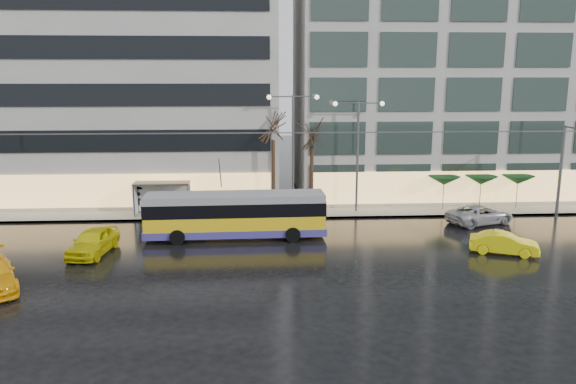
{
  "coord_description": "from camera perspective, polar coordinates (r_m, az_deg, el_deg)",
  "views": [
    {
      "loc": [
        -0.87,
        -31.76,
        10.54
      ],
      "look_at": [
        1.28,
        5.0,
        2.93
      ],
      "focal_mm": 35.0,
      "sensor_mm": 36.0,
      "label": 1
    }
  ],
  "objects": [
    {
      "name": "tree_b",
      "position": [
        43.38,
        2.46,
        6.19
      ],
      "size": [
        3.2,
        3.2,
        7.7
      ],
      "color": "black",
      "rests_on": "sidewalk"
    },
    {
      "name": "pedestrian_a",
      "position": [
        44.24,
        -12.73,
        -0.25
      ],
      "size": [
        1.14,
        1.16,
        2.19
      ],
      "color": "black",
      "rests_on": "sidewalk"
    },
    {
      "name": "kerb",
      "position": [
        42.23,
        0.65,
        -2.67
      ],
      "size": [
        80.0,
        0.1,
        0.15
      ],
      "primitive_type": "cube",
      "color": "slate",
      "rests_on": "ground"
    },
    {
      "name": "building_right",
      "position": [
        54.56,
        18.52,
        13.31
      ],
      "size": [
        32.0,
        14.0,
        25.0
      ],
      "primitive_type": "cube",
      "color": "#A09F99",
      "rests_on": "sidewalk"
    },
    {
      "name": "taxi_a",
      "position": [
        35.83,
        -19.2,
        -4.75
      ],
      "size": [
        2.51,
        4.94,
        1.61
      ],
      "primitive_type": "imported",
      "rotation": [
        0.0,
        0.0,
        -0.13
      ],
      "color": "#D5CB0B",
      "rests_on": "ground"
    },
    {
      "name": "tree_a",
      "position": [
        42.92,
        -1.52,
        7.06
      ],
      "size": [
        3.2,
        3.2,
        8.4
      ],
      "color": "black",
      "rests_on": "sidewalk"
    },
    {
      "name": "ground",
      "position": [
        33.48,
        -1.7,
        -6.67
      ],
      "size": [
        140.0,
        140.0,
        0.0
      ],
      "primitive_type": "plane",
      "color": "black",
      "rests_on": "ground"
    },
    {
      "name": "parasol_c",
      "position": [
        48.27,
        22.33,
        1.15
      ],
      "size": [
        2.5,
        2.5,
        2.65
      ],
      "color": "#595B60",
      "rests_on": "sidewalk"
    },
    {
      "name": "pedestrian_b",
      "position": [
        43.43,
        -9.14,
        -1.12
      ],
      "size": [
        1.08,
        1.06,
        1.75
      ],
      "color": "black",
      "rests_on": "sidewalk"
    },
    {
      "name": "street_lamp_far",
      "position": [
        43.55,
        7.11,
        5.23
      ],
      "size": [
        3.96,
        0.36,
        8.53
      ],
      "color": "#595B60",
      "rests_on": "sidewalk"
    },
    {
      "name": "sidewalk",
      "position": [
        47.03,
        0.23,
        -1.18
      ],
      "size": [
        80.0,
        10.0,
        0.15
      ],
      "primitive_type": "cube",
      "color": "gray",
      "rests_on": "ground"
    },
    {
      "name": "parasol_a",
      "position": [
        45.99,
        15.57,
        1.11
      ],
      "size": [
        2.5,
        2.5,
        2.65
      ],
      "color": "#595B60",
      "rests_on": "sidewalk"
    },
    {
      "name": "taxi_b",
      "position": [
        36.39,
        21.1,
        -4.88
      ],
      "size": [
        4.21,
        2.78,
        1.31
      ],
      "primitive_type": "imported",
      "rotation": [
        0.0,
        0.0,
        1.19
      ],
      "color": "#FFF30D",
      "rests_on": "ground"
    },
    {
      "name": "catenary",
      "position": [
        40.24,
        -0.65,
        2.69
      ],
      "size": [
        42.24,
        5.12,
        7.0
      ],
      "color": "#595B60",
      "rests_on": "ground"
    },
    {
      "name": "bus_shelter",
      "position": [
        43.95,
        -13.13,
        0.12
      ],
      "size": [
        4.2,
        1.6,
        2.51
      ],
      "color": "#595B60",
      "rests_on": "sidewalk"
    },
    {
      "name": "pedestrian_c",
      "position": [
        45.02,
        -14.92,
        -0.61
      ],
      "size": [
        1.22,
        1.01,
        2.11
      ],
      "color": "black",
      "rests_on": "sidewalk"
    },
    {
      "name": "sedan_silver",
      "position": [
        43.12,
        18.93,
        -2.16
      ],
      "size": [
        5.48,
        3.88,
        1.39
      ],
      "primitive_type": "imported",
      "rotation": [
        0.0,
        0.0,
        1.92
      ],
      "color": "#B3B2B7",
      "rests_on": "ground"
    },
    {
      "name": "parasol_b",
      "position": [
        47.05,
        19.03,
        1.13
      ],
      "size": [
        2.5,
        2.5,
        2.65
      ],
      "color": "#595B60",
      "rests_on": "sidewalk"
    },
    {
      "name": "street_lamp_near",
      "position": [
        42.9,
        0.5,
        5.59
      ],
      "size": [
        3.96,
        0.36,
        9.03
      ],
      "color": "#595B60",
      "rests_on": "sidewalk"
    },
    {
      "name": "building_left",
      "position": [
        52.97,
        -20.39,
        11.63
      ],
      "size": [
        34.0,
        14.0,
        22.0
      ],
      "primitive_type": "cube",
      "color": "#A09F99",
      "rests_on": "sidewalk"
    },
    {
      "name": "trolleybus",
      "position": [
        37.15,
        -5.37,
        -2.49
      ],
      "size": [
        11.84,
        4.69,
        5.46
      ],
      "color": "yellow",
      "rests_on": "ground"
    }
  ]
}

